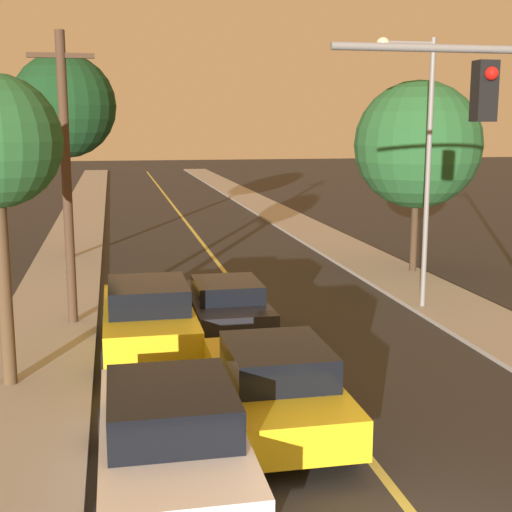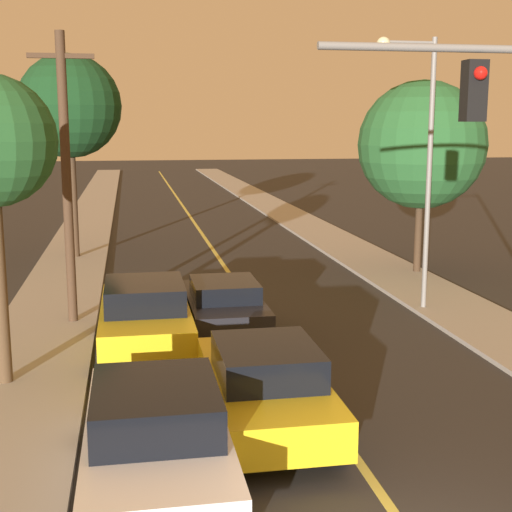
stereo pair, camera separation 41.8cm
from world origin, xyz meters
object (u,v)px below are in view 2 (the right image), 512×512
(utility_pole_left, at_px, (66,174))
(tree_left_far, at_px, (69,106))
(car_near_lane_front, at_px, (265,385))
(car_outer_lane_second, at_px, (145,317))
(streetlamp_right, at_px, (418,139))
(car_near_lane_second, at_px, (224,309))
(car_outer_lane_front, at_px, (156,435))
(tree_right_near, at_px, (422,145))

(utility_pole_left, distance_m, tree_left_far, 9.67)
(car_near_lane_front, xyz_separation_m, tree_left_far, (-4.25, 16.74, 4.99))
(car_outer_lane_second, relative_size, streetlamp_right, 0.65)
(car_near_lane_front, bearing_deg, tree_left_far, 104.26)
(utility_pole_left, relative_size, tree_left_far, 0.95)
(car_near_lane_second, distance_m, car_outer_lane_second, 2.02)
(car_outer_lane_front, xyz_separation_m, utility_pole_left, (-1.80, 8.94, 3.10))
(tree_left_far, relative_size, tree_right_near, 1.17)
(utility_pole_left, bearing_deg, car_near_lane_front, -63.07)
(car_outer_lane_second, distance_m, utility_pole_left, 4.46)
(car_outer_lane_front, relative_size, tree_left_far, 0.63)
(car_near_lane_second, distance_m, utility_pole_left, 5.24)
(utility_pole_left, relative_size, tree_right_near, 1.12)
(tree_left_far, bearing_deg, car_near_lane_second, -69.64)
(car_near_lane_second, height_order, car_outer_lane_second, car_outer_lane_second)
(car_near_lane_front, height_order, tree_left_far, tree_left_far)
(tree_right_near, bearing_deg, car_outer_lane_second, -143.06)
(car_near_lane_second, xyz_separation_m, tree_right_near, (7.62, 6.44, 3.68))
(car_near_lane_front, height_order, car_outer_lane_second, car_outer_lane_second)
(streetlamp_right, bearing_deg, tree_left_far, 135.09)
(tree_left_far, bearing_deg, car_outer_lane_second, -79.02)
(car_near_lane_second, bearing_deg, streetlamp_right, 17.72)
(streetlamp_right, height_order, utility_pole_left, streetlamp_right)
(car_outer_lane_second, xyz_separation_m, tree_left_far, (-2.36, 12.17, 4.95))
(car_near_lane_front, xyz_separation_m, car_outer_lane_second, (-1.89, 4.57, 0.05))
(car_outer_lane_front, height_order, utility_pole_left, utility_pole_left)
(car_near_lane_front, xyz_separation_m, streetlamp_right, (5.49, 7.03, 3.94))
(car_outer_lane_second, bearing_deg, streetlamp_right, 18.41)
(car_near_lane_front, distance_m, tree_left_far, 17.98)
(streetlamp_right, distance_m, tree_left_far, 13.79)
(car_near_lane_second, relative_size, streetlamp_right, 0.55)
(tree_right_near, bearing_deg, car_near_lane_second, -139.76)
(streetlamp_right, distance_m, utility_pole_left, 9.23)
(car_outer_lane_front, bearing_deg, car_near_lane_second, 74.73)
(tree_left_far, distance_m, tree_right_near, 12.96)
(car_outer_lane_front, distance_m, tree_right_near, 16.81)
(car_near_lane_second, distance_m, tree_right_near, 10.63)
(car_near_lane_second, xyz_separation_m, car_outer_lane_second, (-1.89, -0.70, 0.08))
(car_outer_lane_second, bearing_deg, tree_right_near, 36.94)
(car_near_lane_second, xyz_separation_m, streetlamp_right, (5.49, 1.75, 3.98))
(car_near_lane_front, bearing_deg, car_outer_lane_front, -138.78)
(car_outer_lane_second, height_order, tree_right_near, tree_right_near)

